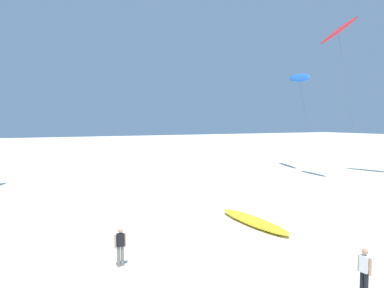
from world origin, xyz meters
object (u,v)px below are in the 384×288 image
(person_near_left, at_px, (120,245))
(flying_kite_3, at_px, (338,31))
(person_near_right, at_px, (364,271))
(grounded_kite_0, at_px, (253,221))
(flying_kite_4, at_px, (299,78))

(person_near_left, bearing_deg, flying_kite_3, 23.89)
(person_near_left, bearing_deg, person_near_right, -45.30)
(grounded_kite_0, bearing_deg, flying_kite_4, 40.93)
(grounded_kite_0, bearing_deg, flying_kite_3, 27.72)
(flying_kite_3, bearing_deg, person_near_right, -136.75)
(flying_kite_3, xyz_separation_m, grounded_kite_0, (-16.61, -8.73, -14.48))
(flying_kite_4, relative_size, person_near_right, 7.22)
(person_near_right, bearing_deg, person_near_left, 134.70)
(grounded_kite_0, relative_size, person_near_left, 3.79)
(flying_kite_4, xyz_separation_m, person_near_left, (-28.61, -19.77, -10.39))
(person_near_right, bearing_deg, flying_kite_3, 43.25)
(flying_kite_3, xyz_separation_m, flying_kite_4, (3.35, 8.58, -3.41))
(person_near_left, distance_m, person_near_right, 9.16)
(person_near_right, bearing_deg, grounded_kite_0, 76.20)
(flying_kite_3, xyz_separation_m, person_near_right, (-18.82, -17.70, -13.75))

